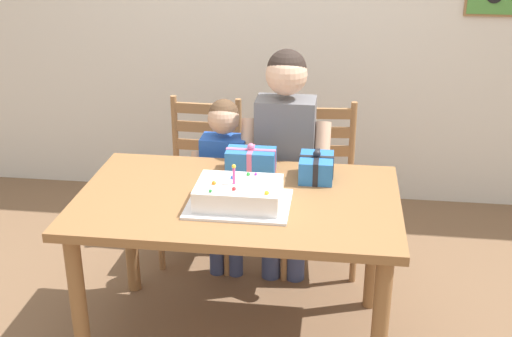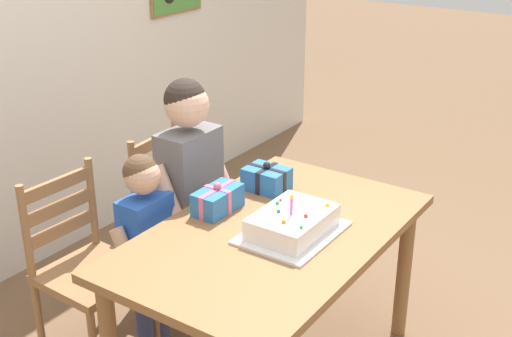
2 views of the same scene
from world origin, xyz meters
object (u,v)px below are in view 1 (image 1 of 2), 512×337
(dining_table, at_px, (238,217))
(chair_left, at_px, (202,180))
(gift_box_beside_cake, at_px, (316,167))
(chair_right, at_px, (319,187))
(child_older, at_px, (285,146))
(child_younger, at_px, (225,173))
(birthday_cake, at_px, (239,195))
(gift_box_red_large, at_px, (251,160))

(dining_table, height_order, chair_left, chair_left)
(gift_box_beside_cake, distance_m, chair_right, 0.65)
(child_older, relative_size, child_younger, 1.26)
(birthday_cake, distance_m, gift_box_red_large, 0.39)
(gift_box_red_large, distance_m, gift_box_beside_cake, 0.32)
(gift_box_red_large, relative_size, child_younger, 0.23)
(gift_box_red_large, bearing_deg, chair_left, 125.38)
(child_older, height_order, child_younger, child_older)
(chair_left, xyz_separation_m, child_younger, (0.17, -0.23, 0.15))
(chair_right, xyz_separation_m, child_younger, (-0.50, -0.23, 0.15))
(chair_left, bearing_deg, birthday_cake, -68.15)
(gift_box_red_large, xyz_separation_m, child_older, (0.14, 0.27, -0.03))
(child_older, bearing_deg, gift_box_beside_cake, -61.82)
(gift_box_red_large, height_order, child_younger, child_younger)
(chair_right, height_order, child_older, child_older)
(dining_table, bearing_deg, gift_box_beside_cake, 36.75)
(dining_table, xyz_separation_m, child_older, (0.16, 0.58, 0.13))
(dining_table, xyz_separation_m, chair_left, (-0.34, 0.80, -0.19))
(chair_right, bearing_deg, dining_table, -112.60)
(gift_box_beside_cake, bearing_deg, birthday_cake, -133.27)
(gift_box_beside_cake, distance_m, child_younger, 0.62)
(birthday_cake, bearing_deg, gift_box_beside_cake, 46.73)
(chair_right, xyz_separation_m, child_older, (-0.18, -0.23, 0.32))
(chair_right, distance_m, child_older, 0.43)
(dining_table, height_order, gift_box_beside_cake, gift_box_beside_cake)
(chair_right, bearing_deg, birthday_cake, -109.53)
(chair_left, height_order, child_older, child_older)
(chair_left, relative_size, chair_right, 1.00)
(gift_box_beside_cake, bearing_deg, dining_table, -143.25)
(chair_right, relative_size, child_older, 0.71)
(dining_table, relative_size, child_younger, 1.39)
(child_older, bearing_deg, child_younger, 179.89)
(birthday_cake, xyz_separation_m, gift_box_beside_cake, (0.32, 0.33, 0.01))
(chair_right, bearing_deg, gift_box_red_large, -122.29)
(child_older, bearing_deg, dining_table, -105.46)
(chair_left, bearing_deg, child_older, -24.58)
(gift_box_red_large, bearing_deg, dining_table, -93.47)
(birthday_cake, height_order, chair_left, birthday_cake)
(birthday_cake, height_order, gift_box_beside_cake, birthday_cake)
(gift_box_beside_cake, xyz_separation_m, child_younger, (-0.50, 0.33, -0.19))
(gift_box_red_large, height_order, child_older, child_older)
(birthday_cake, relative_size, chair_right, 0.48)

